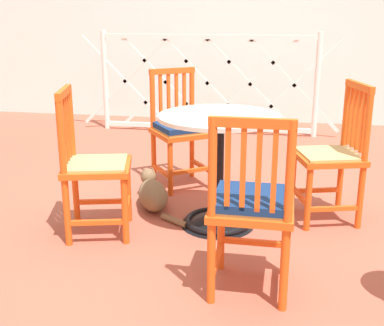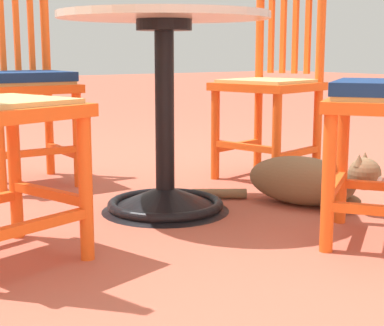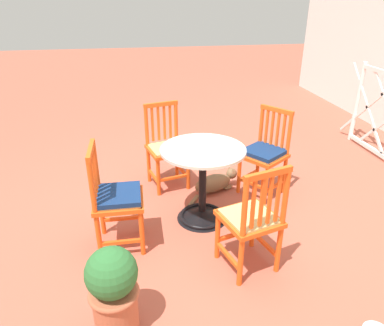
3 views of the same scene
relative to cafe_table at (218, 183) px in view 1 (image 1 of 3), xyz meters
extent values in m
plane|color=#AD5642|center=(0.09, -0.20, -0.28)|extent=(24.00, 24.00, 0.00)
cube|color=white|center=(0.09, 3.37, 1.12)|extent=(10.00, 0.20, 2.80)
cylinder|color=white|center=(-1.63, 2.55, 0.28)|extent=(0.06, 0.06, 1.12)
cylinder|color=white|center=(0.74, 2.55, 0.28)|extent=(0.06, 0.06, 1.12)
cube|color=white|center=(-0.45, 2.55, -0.22)|extent=(2.38, 0.04, 0.05)
cube|color=white|center=(-0.45, 2.55, 0.78)|extent=(2.38, 0.04, 0.05)
cube|color=white|center=(-1.40, 2.55, 0.28)|extent=(1.02, 0.02, 1.02)
cube|color=white|center=(-0.92, 2.55, 0.28)|extent=(1.02, 0.02, 1.02)
cube|color=white|center=(-0.45, 2.55, 0.28)|extent=(1.02, 0.02, 1.02)
cube|color=white|center=(0.03, 2.55, 0.28)|extent=(1.02, 0.02, 1.02)
cube|color=white|center=(0.51, 2.55, 0.28)|extent=(1.02, 0.02, 1.02)
cube|color=white|center=(-1.40, 2.55, 0.28)|extent=(1.02, 0.02, 1.02)
cube|color=white|center=(-0.92, 2.55, 0.28)|extent=(1.02, 0.02, 1.02)
cube|color=white|center=(-0.45, 2.55, 0.28)|extent=(1.02, 0.02, 1.02)
cube|color=white|center=(0.03, 2.55, 0.28)|extent=(1.02, 0.02, 1.02)
cube|color=white|center=(0.51, 2.55, 0.28)|extent=(1.02, 0.02, 1.02)
cone|color=black|center=(0.00, 0.00, -0.23)|extent=(0.48, 0.48, 0.10)
torus|color=black|center=(0.00, 0.00, -0.26)|extent=(0.44, 0.44, 0.04)
cylinder|color=black|center=(0.00, 0.00, 0.09)|extent=(0.07, 0.07, 0.66)
cylinder|color=black|center=(0.00, 0.00, 0.40)|extent=(0.20, 0.20, 0.04)
cylinder|color=beige|center=(0.00, 0.00, 0.43)|extent=(0.76, 0.76, 0.02)
cylinder|color=#EA5619|center=(-0.59, -0.04, -0.06)|extent=(0.04, 0.04, 0.45)
cylinder|color=#EA5619|center=(-0.51, -0.37, -0.06)|extent=(0.04, 0.04, 0.45)
cylinder|color=#EA5619|center=(-0.92, -0.12, 0.17)|extent=(0.04, 0.04, 0.91)
cylinder|color=#EA5619|center=(-0.84, -0.45, 0.17)|extent=(0.04, 0.04, 0.91)
cube|color=#EA5619|center=(-0.75, -0.08, -0.14)|extent=(0.34, 0.11, 0.03)
cube|color=#EA5619|center=(-0.67, -0.41, -0.14)|extent=(0.34, 0.11, 0.03)
cube|color=#EA5619|center=(-0.55, -0.20, -0.11)|extent=(0.11, 0.34, 0.03)
cube|color=#EA5619|center=(-0.71, -0.24, 0.15)|extent=(0.48, 0.48, 0.04)
cube|color=tan|center=(-0.71, -0.24, 0.17)|extent=(0.42, 0.42, 0.02)
cube|color=#EA5619|center=(-0.90, -0.19, 0.40)|extent=(0.03, 0.03, 0.39)
cube|color=#EA5619|center=(-0.89, -0.25, 0.40)|extent=(0.03, 0.03, 0.39)
cube|color=#EA5619|center=(-0.87, -0.32, 0.40)|extent=(0.03, 0.03, 0.39)
cube|color=#EA5619|center=(-0.85, -0.38, 0.40)|extent=(0.03, 0.03, 0.39)
cube|color=#EA5619|center=(-0.88, -0.29, 0.61)|extent=(0.12, 0.38, 0.04)
cylinder|color=#EA5619|center=(0.09, -0.58, -0.06)|extent=(0.04, 0.04, 0.45)
cylinder|color=#EA5619|center=(0.43, -0.58, -0.06)|extent=(0.04, 0.04, 0.45)
cylinder|color=#EA5619|center=(0.08, -0.92, 0.17)|extent=(0.04, 0.04, 0.91)
cylinder|color=#EA5619|center=(0.42, -0.92, 0.17)|extent=(0.04, 0.04, 0.91)
cube|color=#EA5619|center=(0.09, -0.75, -0.14)|extent=(0.03, 0.34, 0.03)
cube|color=#EA5619|center=(0.43, -0.75, -0.14)|extent=(0.03, 0.34, 0.03)
cube|color=#EA5619|center=(0.26, -0.58, -0.11)|extent=(0.34, 0.03, 0.03)
cube|color=#EA5619|center=(0.26, -0.75, 0.15)|extent=(0.41, 0.41, 0.04)
cube|color=tan|center=(0.26, -0.75, 0.17)|extent=(0.35, 0.35, 0.02)
cube|color=#EA5619|center=(0.15, -0.92, 0.40)|extent=(0.02, 0.02, 0.39)
cube|color=#EA5619|center=(0.22, -0.92, 0.40)|extent=(0.02, 0.02, 0.39)
cube|color=#EA5619|center=(0.29, -0.92, 0.40)|extent=(0.02, 0.02, 0.39)
cube|color=#EA5619|center=(0.36, -0.92, 0.40)|extent=(0.02, 0.02, 0.39)
cube|color=#EA5619|center=(0.25, -0.92, 0.61)|extent=(0.38, 0.04, 0.04)
cube|color=navy|center=(0.26, -0.75, 0.20)|extent=(0.37, 0.37, 0.04)
cylinder|color=#EA5619|center=(0.57, 0.01, -0.06)|extent=(0.04, 0.04, 0.45)
cylinder|color=#EA5619|center=(0.48, 0.34, -0.06)|extent=(0.04, 0.04, 0.45)
cylinder|color=#EA5619|center=(0.90, 0.10, 0.17)|extent=(0.04, 0.04, 0.91)
cylinder|color=#EA5619|center=(0.81, 0.43, 0.17)|extent=(0.04, 0.04, 0.91)
cube|color=#EA5619|center=(0.73, 0.06, -0.14)|extent=(0.33, 0.12, 0.03)
cube|color=#EA5619|center=(0.64, 0.38, -0.14)|extent=(0.33, 0.12, 0.03)
cube|color=#EA5619|center=(0.52, 0.17, -0.11)|extent=(0.12, 0.33, 0.03)
cube|color=#EA5619|center=(0.69, 0.22, 0.15)|extent=(0.49, 0.49, 0.04)
cube|color=tan|center=(0.69, 0.22, 0.17)|extent=(0.43, 0.43, 0.02)
cube|color=#EA5619|center=(0.88, 0.17, 0.40)|extent=(0.03, 0.03, 0.39)
cube|color=#EA5619|center=(0.86, 0.23, 0.40)|extent=(0.03, 0.03, 0.39)
cube|color=#EA5619|center=(0.84, 0.30, 0.40)|extent=(0.03, 0.03, 0.39)
cube|color=#EA5619|center=(0.82, 0.37, 0.40)|extent=(0.03, 0.03, 0.39)
cube|color=#EA5619|center=(0.85, 0.27, 0.61)|extent=(0.13, 0.37, 0.04)
cylinder|color=#EA5619|center=(-0.14, 0.68, -0.06)|extent=(0.04, 0.04, 0.45)
cylinder|color=#EA5619|center=(-0.42, 0.48, -0.06)|extent=(0.04, 0.04, 0.45)
cylinder|color=#EA5619|center=(-0.34, 0.96, 0.17)|extent=(0.04, 0.04, 0.91)
cylinder|color=#EA5619|center=(-0.62, 0.76, 0.17)|extent=(0.04, 0.04, 0.91)
cube|color=#EA5619|center=(-0.24, 0.82, -0.14)|extent=(0.22, 0.29, 0.03)
cube|color=#EA5619|center=(-0.52, 0.62, -0.14)|extent=(0.22, 0.29, 0.03)
cube|color=#EA5619|center=(-0.28, 0.58, -0.11)|extent=(0.29, 0.22, 0.03)
cube|color=#EA5619|center=(-0.38, 0.72, 0.15)|extent=(0.56, 0.56, 0.04)
cube|color=tan|center=(-0.38, 0.72, 0.17)|extent=(0.49, 0.49, 0.02)
cube|color=#EA5619|center=(-0.39, 0.92, 0.40)|extent=(0.03, 0.03, 0.39)
cube|color=#EA5619|center=(-0.45, 0.88, 0.40)|extent=(0.03, 0.03, 0.39)
cube|color=#EA5619|center=(-0.50, 0.84, 0.40)|extent=(0.03, 0.03, 0.39)
cube|color=#EA5619|center=(-0.56, 0.80, 0.40)|extent=(0.03, 0.03, 0.39)
cube|color=#EA5619|center=(-0.48, 0.86, 0.61)|extent=(0.33, 0.25, 0.04)
cube|color=navy|center=(-0.38, 0.72, 0.20)|extent=(0.50, 0.50, 0.04)
ellipsoid|color=brown|center=(-0.49, 0.22, -0.19)|extent=(0.35, 0.48, 0.19)
ellipsoid|color=silver|center=(-0.52, 0.31, -0.20)|extent=(0.21, 0.22, 0.14)
sphere|color=brown|center=(-0.58, 0.45, -0.13)|extent=(0.12, 0.12, 0.12)
ellipsoid|color=silver|center=(-0.60, 0.49, -0.15)|extent=(0.06, 0.06, 0.04)
cone|color=brown|center=(-0.61, 0.43, -0.08)|extent=(0.04, 0.04, 0.04)
cone|color=brown|center=(-0.55, 0.45, -0.08)|extent=(0.04, 0.04, 0.04)
ellipsoid|color=brown|center=(-0.60, 0.35, -0.26)|extent=(0.10, 0.13, 0.05)
ellipsoid|color=brown|center=(-0.50, 0.39, -0.26)|extent=(0.10, 0.13, 0.05)
cylinder|color=brown|center=(-0.28, -0.04, -0.26)|extent=(0.21, 0.15, 0.04)
camera|label=1|loc=(0.37, -3.05, 1.07)|focal=47.50mm
camera|label=2|loc=(1.20, 1.92, 0.31)|focal=58.06mm
camera|label=3|loc=(2.82, -0.58, 1.68)|focal=33.43mm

